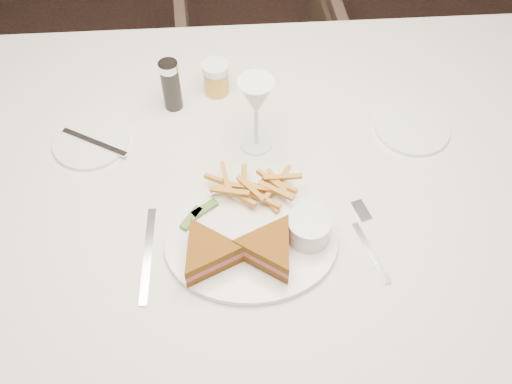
{
  "coord_description": "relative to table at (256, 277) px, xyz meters",
  "views": [
    {
      "loc": [
        0.27,
        -0.82,
        1.66
      ],
      "look_at": [
        0.28,
        -0.18,
        0.8
      ],
      "focal_mm": 40.0,
      "sensor_mm": 36.0,
      "label": 1
    }
  ],
  "objects": [
    {
      "name": "table_setting",
      "position": [
        -0.02,
        -0.04,
        0.41
      ],
      "size": [
        0.85,
        0.62,
        0.18
      ],
      "color": "white",
      "rests_on": "table"
    },
    {
      "name": "table",
      "position": [
        0.0,
        0.0,
        0.0
      ],
      "size": [
        1.62,
        1.12,
        0.75
      ],
      "primitive_type": "cube",
      "rotation": [
        0.0,
        0.0,
        0.05
      ],
      "color": "silver",
      "rests_on": "ground"
    },
    {
      "name": "chair_far",
      "position": [
        0.02,
        0.98,
        -0.08
      ],
      "size": [
        0.62,
        0.59,
        0.58
      ],
      "primitive_type": "imported",
      "rotation": [
        0.0,
        0.0,
        3.25
      ],
      "color": "#4C392E",
      "rests_on": "ground"
    },
    {
      "name": "ground",
      "position": [
        -0.28,
        0.13,
        -0.38
      ],
      "size": [
        5.0,
        5.0,
        0.0
      ],
      "primitive_type": "plane",
      "color": "black",
      "rests_on": "ground"
    }
  ]
}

